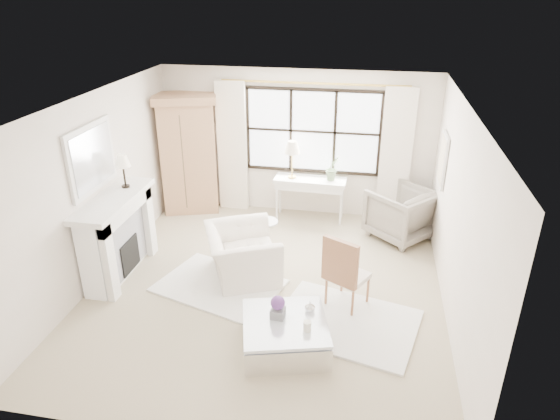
{
  "coord_description": "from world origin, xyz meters",
  "views": [
    {
      "loc": [
        1.32,
        -6.0,
        4.1
      ],
      "look_at": [
        0.17,
        0.2,
        1.17
      ],
      "focal_mm": 32.0,
      "sensor_mm": 36.0,
      "label": 1
    }
  ],
  "objects_px": {
    "armoire": "(189,153)",
    "club_armchair": "(242,254)",
    "coffee_table": "(285,334)",
    "console_table": "(310,199)"
  },
  "relations": [
    {
      "from": "armoire",
      "to": "console_table",
      "type": "bearing_deg",
      "value": -18.06
    },
    {
      "from": "armoire",
      "to": "coffee_table",
      "type": "relative_size",
      "value": 1.83
    },
    {
      "from": "armoire",
      "to": "club_armchair",
      "type": "height_order",
      "value": "armoire"
    },
    {
      "from": "console_table",
      "to": "coffee_table",
      "type": "bearing_deg",
      "value": -84.97
    },
    {
      "from": "armoire",
      "to": "club_armchair",
      "type": "xyz_separation_m",
      "value": [
        1.58,
        -2.19,
        -0.76
      ]
    },
    {
      "from": "club_armchair",
      "to": "console_table",
      "type": "bearing_deg",
      "value": -42.72
    },
    {
      "from": "club_armchair",
      "to": "coffee_table",
      "type": "relative_size",
      "value": 0.94
    },
    {
      "from": "armoire",
      "to": "console_table",
      "type": "distance_m",
      "value": 2.42
    },
    {
      "from": "console_table",
      "to": "club_armchair",
      "type": "relative_size",
      "value": 1.14
    },
    {
      "from": "club_armchair",
      "to": "coffee_table",
      "type": "xyz_separation_m",
      "value": [
        0.91,
        -1.47,
        -0.19
      ]
    }
  ]
}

